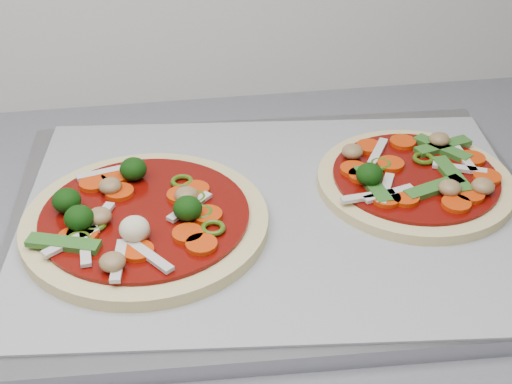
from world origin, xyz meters
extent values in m
cube|color=#949399|center=(-0.51, 1.34, 0.91)|extent=(0.48, 0.36, 0.01)
cube|color=#A0A1A6|center=(-0.51, 1.34, 0.92)|extent=(0.47, 0.36, 0.00)
cylinder|color=beige|center=(-0.62, 1.34, 0.92)|extent=(0.21, 0.21, 0.01)
cylinder|color=#650605|center=(-0.62, 1.34, 0.93)|extent=(0.18, 0.18, 0.00)
ellipsoid|color=olive|center=(-0.59, 1.35, 0.94)|extent=(0.03, 0.03, 0.01)
torus|color=#37530D|center=(-0.66, 1.32, 0.93)|extent=(0.03, 0.03, 0.00)
torus|color=#37530D|center=(-0.58, 1.35, 0.93)|extent=(0.03, 0.03, 0.00)
cylinder|color=red|center=(-0.59, 1.35, 0.93)|extent=(0.04, 0.04, 0.00)
cube|color=beige|center=(-0.66, 1.33, 0.93)|extent=(0.03, 0.05, 0.00)
ellipsoid|color=olive|center=(-0.63, 1.30, 0.94)|extent=(0.03, 0.03, 0.01)
cylinder|color=red|center=(-0.63, 1.28, 0.93)|extent=(0.04, 0.04, 0.00)
ellipsoid|color=#133E0D|center=(-0.68, 1.35, 0.94)|extent=(0.03, 0.03, 0.02)
cylinder|color=red|center=(-0.67, 1.31, 0.93)|extent=(0.03, 0.03, 0.00)
cube|color=beige|center=(-0.68, 1.30, 0.93)|extent=(0.04, 0.03, 0.00)
cube|color=#326D25|center=(-0.69, 1.30, 0.93)|extent=(0.06, 0.03, 0.00)
ellipsoid|color=olive|center=(-0.66, 1.33, 0.94)|extent=(0.03, 0.03, 0.01)
cylinder|color=red|center=(-0.59, 1.30, 0.93)|extent=(0.03, 0.03, 0.00)
cube|color=beige|center=(-0.66, 1.40, 0.93)|extent=(0.05, 0.02, 0.00)
torus|color=#37530D|center=(-0.59, 1.37, 0.93)|extent=(0.02, 0.02, 0.00)
ellipsoid|color=olive|center=(-0.65, 1.37, 0.94)|extent=(0.02, 0.02, 0.01)
cube|color=beige|center=(-0.62, 1.27, 0.93)|extent=(0.03, 0.04, 0.00)
cylinder|color=red|center=(-0.64, 1.37, 0.93)|extent=(0.03, 0.03, 0.00)
cylinder|color=red|center=(-0.68, 1.31, 0.93)|extent=(0.03, 0.03, 0.00)
cube|color=beige|center=(-0.64, 1.27, 0.93)|extent=(0.01, 0.05, 0.00)
torus|color=#37530D|center=(-0.67, 1.30, 0.93)|extent=(0.03, 0.03, 0.00)
cube|color=beige|center=(-0.67, 1.29, 0.93)|extent=(0.01, 0.05, 0.00)
ellipsoid|color=beige|center=(-0.63, 1.30, 0.94)|extent=(0.03, 0.03, 0.02)
cylinder|color=red|center=(-0.66, 1.38, 0.93)|extent=(0.03, 0.03, 0.00)
ellipsoid|color=olive|center=(-0.65, 1.27, 0.94)|extent=(0.03, 0.03, 0.01)
ellipsoid|color=#133E0D|center=(-0.67, 1.32, 0.94)|extent=(0.03, 0.03, 0.02)
torus|color=#37530D|center=(-0.57, 1.30, 0.93)|extent=(0.02, 0.02, 0.00)
ellipsoid|color=#133E0D|center=(-0.59, 1.32, 0.94)|extent=(0.03, 0.03, 0.02)
ellipsoid|color=#133E0D|center=(-0.63, 1.39, 0.94)|extent=(0.03, 0.03, 0.02)
cylinder|color=red|center=(-0.65, 1.39, 0.93)|extent=(0.03, 0.03, 0.00)
cylinder|color=red|center=(-0.58, 1.36, 0.93)|extent=(0.04, 0.04, 0.00)
cylinder|color=red|center=(-0.57, 1.32, 0.93)|extent=(0.03, 0.03, 0.00)
cylinder|color=red|center=(-0.58, 1.28, 0.93)|extent=(0.04, 0.04, 0.00)
torus|color=#37530D|center=(-0.58, 1.33, 0.93)|extent=(0.03, 0.03, 0.00)
cube|color=beige|center=(-0.58, 1.34, 0.93)|extent=(0.04, 0.04, 0.00)
cylinder|color=beige|center=(-0.38, 1.36, 0.92)|extent=(0.21, 0.21, 0.01)
cylinder|color=#650605|center=(-0.38, 1.36, 0.93)|extent=(0.18, 0.18, 0.00)
cube|color=beige|center=(-0.41, 1.33, 0.93)|extent=(0.05, 0.02, 0.00)
cylinder|color=red|center=(-0.43, 1.36, 0.93)|extent=(0.04, 0.04, 0.00)
cylinder|color=red|center=(-0.37, 1.42, 0.93)|extent=(0.03, 0.03, 0.00)
cylinder|color=red|center=(-0.40, 1.32, 0.93)|extent=(0.04, 0.04, 0.00)
cylinder|color=red|center=(-0.43, 1.37, 0.93)|extent=(0.03, 0.03, 0.00)
ellipsoid|color=olive|center=(-0.34, 1.41, 0.94)|extent=(0.02, 0.02, 0.01)
cylinder|color=red|center=(-0.32, 1.34, 0.93)|extent=(0.03, 0.03, 0.00)
ellipsoid|color=olive|center=(-0.43, 1.40, 0.94)|extent=(0.02, 0.02, 0.01)
cylinder|color=red|center=(-0.40, 1.38, 0.93)|extent=(0.03, 0.03, 0.00)
ellipsoid|color=olive|center=(-0.36, 1.33, 0.94)|extent=(0.02, 0.02, 0.01)
cube|color=beige|center=(-0.34, 1.36, 0.93)|extent=(0.05, 0.03, 0.00)
cube|color=beige|center=(-0.43, 1.33, 0.93)|extent=(0.05, 0.01, 0.00)
cube|color=#326D25|center=(-0.35, 1.35, 0.93)|extent=(0.02, 0.06, 0.00)
cube|color=#326D25|center=(-0.34, 1.40, 0.93)|extent=(0.06, 0.03, 0.00)
cylinder|color=red|center=(-0.32, 1.38, 0.93)|extent=(0.04, 0.04, 0.00)
cylinder|color=red|center=(-0.41, 1.41, 0.93)|extent=(0.03, 0.03, 0.00)
cube|color=#326D25|center=(-0.37, 1.33, 0.93)|extent=(0.06, 0.03, 0.00)
ellipsoid|color=#133E0D|center=(-0.43, 1.35, 0.94)|extent=(0.03, 0.03, 0.02)
cube|color=beige|center=(-0.41, 1.34, 0.93)|extent=(0.03, 0.05, 0.00)
cube|color=#326D25|center=(-0.34, 1.40, 0.93)|extent=(0.05, 0.06, 0.00)
torus|color=#37530D|center=(-0.41, 1.38, 0.93)|extent=(0.02, 0.02, 0.00)
cube|color=beige|center=(-0.40, 1.40, 0.93)|extent=(0.03, 0.05, 0.00)
torus|color=#37530D|center=(-0.36, 1.38, 0.93)|extent=(0.03, 0.03, 0.00)
ellipsoid|color=olive|center=(-0.33, 1.32, 0.94)|extent=(0.03, 0.03, 0.01)
cube|color=beige|center=(-0.33, 1.38, 0.93)|extent=(0.01, 0.05, 0.00)
cylinder|color=red|center=(-0.42, 1.33, 0.93)|extent=(0.03, 0.03, 0.00)
cylinder|color=red|center=(-0.35, 1.32, 0.93)|extent=(0.03, 0.03, 0.00)
cylinder|color=red|center=(-0.36, 1.31, 0.93)|extent=(0.03, 0.03, 0.00)
cube|color=#326D25|center=(-0.42, 1.35, 0.93)|extent=(0.02, 0.06, 0.00)
camera|label=1|loc=(-0.60, 0.85, 1.28)|focal=50.00mm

